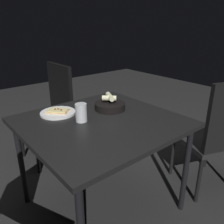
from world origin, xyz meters
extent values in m
plane|color=#262626|center=(0.00, 0.00, 0.00)|extent=(8.00, 8.00, 0.00)
cube|color=black|center=(0.00, 0.00, 0.71)|extent=(0.95, 1.00, 0.03)
cylinder|color=black|center=(-0.41, -0.44, 0.35)|extent=(0.04, 0.04, 0.69)
cylinder|color=black|center=(0.41, -0.44, 0.35)|extent=(0.04, 0.04, 0.69)
cylinder|color=black|center=(0.41, 0.44, 0.35)|extent=(0.04, 0.04, 0.69)
cylinder|color=white|center=(0.29, 0.17, 0.73)|extent=(0.25, 0.25, 0.01)
cube|color=tan|center=(0.29, 0.17, 0.74)|extent=(0.17, 0.17, 0.01)
cube|color=#E8DA8D|center=(0.29, 0.17, 0.75)|extent=(0.16, 0.15, 0.01)
sphere|color=brown|center=(0.30, 0.18, 0.75)|extent=(0.02, 0.02, 0.02)
sphere|color=brown|center=(0.27, 0.15, 0.75)|extent=(0.02, 0.02, 0.02)
sphere|color=brown|center=(0.29, 0.16, 0.75)|extent=(0.02, 0.02, 0.02)
cylinder|color=black|center=(0.12, -0.18, 0.75)|extent=(0.23, 0.23, 0.05)
cylinder|color=beige|center=(0.13, -0.18, 0.81)|extent=(0.10, 0.10, 0.04)
cylinder|color=beige|center=(0.14, -0.19, 0.81)|extent=(0.13, 0.09, 0.04)
cylinder|color=#B62314|center=(0.17, -0.19, 0.74)|extent=(0.06, 0.06, 0.03)
cylinder|color=silver|center=(0.07, 0.11, 0.78)|extent=(0.08, 0.08, 0.12)
cylinder|color=#C88C1B|center=(0.07, 0.11, 0.75)|extent=(0.07, 0.07, 0.05)
cube|color=black|center=(-0.34, -0.84, 0.43)|extent=(0.57, 0.57, 0.04)
cylinder|color=black|center=(-0.24, -1.09, 0.20)|extent=(0.03, 0.03, 0.41)
cylinder|color=black|center=(-0.09, -0.74, 0.20)|extent=(0.03, 0.03, 0.41)
cylinder|color=black|center=(-0.45, -0.59, 0.20)|extent=(0.03, 0.03, 0.41)
cube|color=black|center=(0.91, 0.02, 0.44)|extent=(0.45, 0.45, 0.04)
cube|color=black|center=(0.91, -0.18, 0.71)|extent=(0.42, 0.05, 0.50)
cylinder|color=black|center=(1.09, 0.22, 0.21)|extent=(0.03, 0.03, 0.42)
cylinder|color=black|center=(0.71, 0.21, 0.21)|extent=(0.03, 0.03, 0.42)
cylinder|color=black|center=(1.10, -0.16, 0.21)|extent=(0.03, 0.03, 0.42)
cylinder|color=black|center=(0.72, -0.17, 0.21)|extent=(0.03, 0.03, 0.42)
camera|label=1|loc=(-1.13, 0.84, 1.33)|focal=36.83mm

